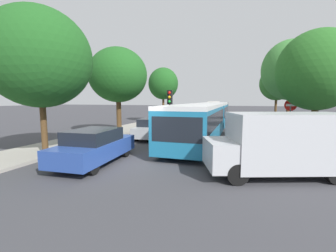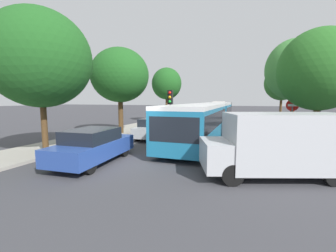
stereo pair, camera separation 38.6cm
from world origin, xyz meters
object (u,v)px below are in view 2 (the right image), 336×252
articulated_bus (207,117)px  tree_left_mid (121,77)px  city_bus_rear (219,106)px  no_entry_sign (292,115)px  tree_left_near (40,59)px  tree_right_mid (295,71)px  queued_car_navy (204,114)px  queued_car_silver (154,128)px  direction_sign_post (320,104)px  queued_car_red (210,112)px  queued_car_tan (192,117)px  white_van (279,143)px  tree_left_far (167,84)px  tree_right_near (320,70)px  queued_car_black (177,120)px  tree_right_far (282,84)px  traffic_light (170,104)px  queued_car_blue (93,146)px

articulated_bus → tree_left_mid: size_ratio=2.47×
articulated_bus → city_bus_rear: (-3.52, 35.27, -0.05)m
no_entry_sign → tree_left_near: size_ratio=0.40×
tree_right_mid → queued_car_navy: bearing=135.5°
queued_car_silver → tree_left_mid: (-3.18, 0.80, 3.84)m
direction_sign_post → tree_left_near: size_ratio=0.51×
queued_car_silver → tree_left_near: 8.23m
queued_car_navy → tree_left_mid: 18.62m
queued_car_navy → queued_car_red: queued_car_red is taller
queued_car_tan → white_van: (7.77, -18.51, 0.54)m
white_van → tree_left_far: 20.72m
queued_car_red → tree_left_mid: bearing=168.9°
tree_left_near → no_entry_sign: bearing=29.0°
direction_sign_post → tree_right_near: (-0.17, -0.06, 1.80)m
city_bus_rear → queued_car_black: (-0.15, -31.48, -0.63)m
tree_left_mid → tree_left_far: tree_left_mid is taller
tree_right_far → tree_left_near: bearing=-119.0°
city_bus_rear → no_entry_sign: (8.93, -37.54, 0.48)m
articulated_bus → tree_left_mid: bearing=-76.6°
queued_car_silver → tree_left_far: size_ratio=0.64×
articulated_bus → tree_right_far: tree_right_far is taller
traffic_light → queued_car_navy: bearing=178.8°
queued_car_silver → queued_car_navy: bearing=-3.6°
queued_car_tan → tree_left_mid: (-2.85, -11.67, 3.89)m
queued_car_navy → tree_left_near: (-3.14, -25.20, 4.05)m
white_van → articulated_bus: bearing=-83.7°
no_entry_sign → city_bus_rear: bearing=-166.6°
city_bus_rear → queued_car_blue: 44.44m
direction_sign_post → tree_left_mid: tree_left_mid is taller
queued_car_tan → no_entry_sign: size_ratio=1.44×
queued_car_tan → tree_right_far: (10.58, 5.25, 4.11)m
queued_car_blue → queued_car_navy: 25.49m
queued_car_tan → tree_right_mid: (10.53, -3.76, 4.67)m
tree_left_mid → city_bus_rear: bearing=85.3°
articulated_bus → queued_car_blue: 9.81m
queued_car_navy → white_van: white_van is taller
white_van → tree_right_mid: size_ratio=0.65×
queued_car_black → tree_left_far: bearing=26.1°
city_bus_rear → queued_car_navy: 18.96m
queued_car_blue → queued_car_black: bearing=-2.5°
queued_car_blue → direction_sign_post: bearing=-62.0°
tree_left_mid → tree_right_far: bearing=51.6°
traffic_light → tree_right_near: 8.44m
tree_left_far → queued_car_tan: bearing=20.5°
queued_car_navy → white_van: 25.88m
white_van → tree_left_near: size_ratio=0.76×
tree_left_mid → tree_right_far: size_ratio=0.96×
tree_left_near → tree_left_far: tree_left_near is taller
queued_car_blue → queued_car_black: (-0.26, 12.96, -0.01)m
tree_left_far → tree_right_near: 17.77m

